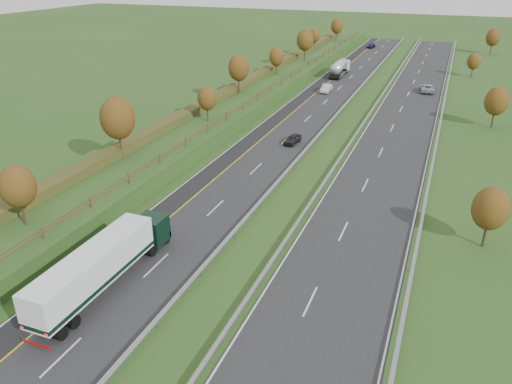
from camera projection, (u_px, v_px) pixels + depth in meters
ground at (342, 130)px, 78.69m from camera, size 400.00×400.00×0.00m
near_carriageway at (302, 117)px, 85.55m from camera, size 10.50×200.00×0.04m
far_carriageway at (401, 127)px, 80.09m from camera, size 10.50×200.00×0.04m
hard_shoulder at (282, 114)px, 86.79m from camera, size 3.00×200.00×0.04m
lane_markings at (339, 120)px, 83.31m from camera, size 26.75×200.00×0.01m
embankment_left at (233, 104)px, 89.44m from camera, size 12.00×200.00×2.00m
hedge_left at (223, 94)px, 89.45m from camera, size 2.20×180.00×1.10m
fence_left at (255, 97)px, 86.87m from camera, size 0.12×189.06×1.20m
median_barrier_near at (335, 117)px, 83.41m from camera, size 0.32×200.00×0.71m
median_barrier_far at (366, 120)px, 81.72m from camera, size 0.32×200.00×0.71m
outer_barrier_far at (439, 128)px, 77.91m from camera, size 0.32×200.00×0.71m
trees_left at (226, 78)px, 84.21m from camera, size 6.64×164.30×7.66m
trees_far at (490, 72)px, 98.56m from camera, size 8.45×118.60×7.12m
box_lorry at (103, 264)px, 39.83m from camera, size 2.58×16.28×4.06m
road_tanker at (340, 68)px, 115.23m from camera, size 2.40×11.22×3.46m
car_dark_near at (292, 139)px, 72.62m from camera, size 1.99×4.03×1.32m
car_silver_mid at (326, 88)px, 101.12m from camera, size 1.76×4.81×1.57m
car_small_far at (371, 46)px, 152.44m from camera, size 2.24×4.58×1.28m
car_oncoming at (427, 88)px, 101.11m from camera, size 3.22×5.98×1.60m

